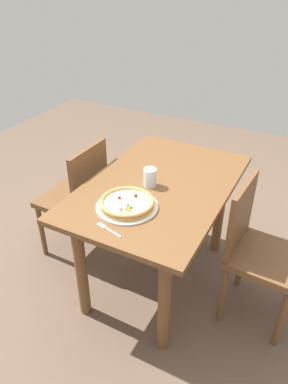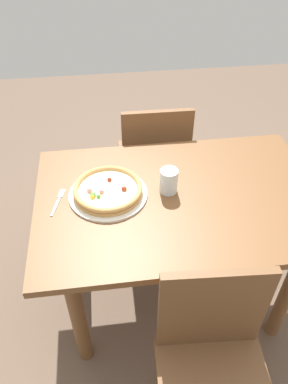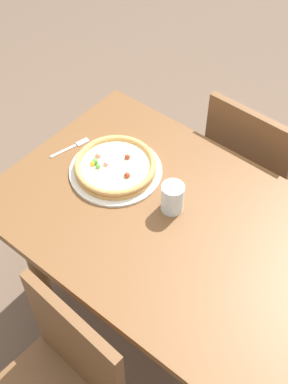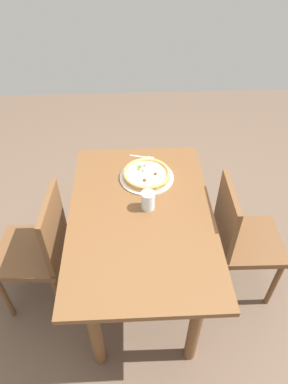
{
  "view_description": "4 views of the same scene",
  "coord_description": "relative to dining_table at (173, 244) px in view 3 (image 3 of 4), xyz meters",
  "views": [
    {
      "loc": [
        -1.7,
        -0.78,
        1.88
      ],
      "look_at": [
        -0.15,
        0.02,
        0.79
      ],
      "focal_mm": 33.76,
      "sensor_mm": 36.0,
      "label": 1
    },
    {
      "loc": [
        -0.31,
        -1.16,
        1.86
      ],
      "look_at": [
        -0.15,
        0.02,
        0.79
      ],
      "focal_mm": 34.96,
      "sensor_mm": 36.0,
      "label": 2
    },
    {
      "loc": [
        0.56,
        -0.85,
        2.12
      ],
      "look_at": [
        -0.15,
        0.02,
        0.79
      ],
      "focal_mm": 47.02,
      "sensor_mm": 36.0,
      "label": 3
    },
    {
      "loc": [
        1.32,
        -0.05,
        2.16
      ],
      "look_at": [
        -0.15,
        0.02,
        0.79
      ],
      "focal_mm": 31.75,
      "sensor_mm": 36.0,
      "label": 4
    }
  ],
  "objects": [
    {
      "name": "ground_plane",
      "position": [
        0.0,
        0.0,
        -0.64
      ],
      "size": [
        6.0,
        6.0,
        0.0
      ],
      "primitive_type": "plane",
      "color": "brown"
    },
    {
      "name": "dining_table",
      "position": [
        0.0,
        0.0,
        0.0
      ],
      "size": [
        1.24,
        0.82,
        0.77
      ],
      "color": "brown",
      "rests_on": "ground"
    },
    {
      "name": "chair_far",
      "position": [
        -0.02,
        0.62,
        -0.13
      ],
      "size": [
        0.41,
        0.41,
        0.9
      ],
      "rotation": [
        0.0,
        0.0,
        -0.02
      ],
      "color": "brown",
      "rests_on": "ground"
    },
    {
      "name": "plate",
      "position": [
        -0.31,
        0.05,
        0.14
      ],
      "size": [
        0.34,
        0.34,
        0.01
      ],
      "primitive_type": "cylinder",
      "color": "silver",
      "rests_on": "dining_table"
    },
    {
      "name": "pizza",
      "position": [
        -0.31,
        0.05,
        0.16
      ],
      "size": [
        0.3,
        0.3,
        0.04
      ],
      "color": "tan",
      "rests_on": "plate"
    },
    {
      "name": "fork",
      "position": [
        -0.52,
        0.04,
        0.13
      ],
      "size": [
        0.06,
        0.16,
        0.0
      ],
      "rotation": [
        0.0,
        0.0,
        1.31
      ],
      "color": "silver",
      "rests_on": "dining_table"
    },
    {
      "name": "drinking_glass",
      "position": [
        -0.04,
        0.04,
        0.19
      ],
      "size": [
        0.08,
        0.08,
        0.11
      ],
      "primitive_type": "cylinder",
      "color": "silver",
      "rests_on": "dining_table"
    }
  ]
}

